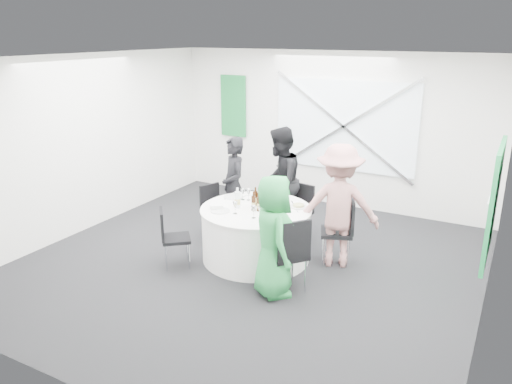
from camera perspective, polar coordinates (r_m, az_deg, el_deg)
The scene contains 46 objects.
floor at distance 7.09m, azimuth -0.78°, elevation -8.15°, with size 6.00×6.00×0.00m, color black.
ceiling at distance 6.38m, azimuth -0.89°, elevation 15.08°, with size 6.00×6.00×0.00m, color silver.
wall_back at distance 9.26m, azimuth 8.34°, elevation 7.06°, with size 6.00×6.00×0.00m, color white.
wall_front at distance 4.38m, azimuth -20.50°, elevation -6.37°, with size 6.00×6.00×0.00m, color white.
wall_left at distance 8.44m, azimuth -18.98°, elevation 5.21°, with size 6.00×6.00×0.00m, color white.
wall_right at distance 5.81m, azimuth 25.94°, elevation -1.12°, with size 6.00×6.00×0.00m, color white.
window_panel at distance 9.11m, azimuth 10.06°, elevation 7.43°, with size 2.60×0.03×1.60m, color silver.
window_brace_a at distance 9.07m, azimuth 9.98°, elevation 7.40°, with size 0.05×0.05×3.16m, color silver.
window_brace_b at distance 9.07m, azimuth 9.98°, elevation 7.40°, with size 0.05×0.05×3.16m, color silver.
green_banner at distance 10.02m, azimuth -2.61°, elevation 9.79°, with size 0.55×0.04×1.20m, color #156C30.
green_sign at distance 6.45m, azimuth 25.51°, elevation -1.18°, with size 0.05×1.20×1.40m, color #177E3E.
banquet_table at distance 7.09m, azimuth 0.00°, elevation -4.77°, with size 1.56×1.56×0.76m.
chair_back at distance 7.88m, azimuth 5.10°, elevation -1.68°, with size 0.44×0.45×0.83m.
chair_back_left at distance 7.91m, azimuth -4.90°, elevation -1.65°, with size 0.50×0.49×0.82m.
chair_back_right at distance 7.00m, azimuth 9.91°, elevation -3.90°, with size 0.56×0.55×0.93m.
chair_front_right at distance 6.12m, azimuth 3.87°, elevation -6.59°, with size 0.63×0.63×0.99m.
chair_front_left at distance 6.92m, azimuth -9.76°, elevation -4.72°, with size 0.53×0.53×0.83m.
person_man_back_left at distance 7.87m, azimuth -2.57°, elevation 0.67°, with size 0.57×0.38×1.57m, color black.
person_man_back at distance 7.85m, azimuth 2.73°, elevation 1.22°, with size 0.84×0.46×1.72m, color black.
person_woman_pink at distance 6.85m, azimuth 9.43°, elevation -1.57°, with size 1.11×0.51×1.72m, color tan.
person_woman_green at distance 6.03m, azimuth 2.02°, elevation -5.08°, with size 0.74×0.48×1.52m, color green.
plate_back at distance 7.39m, azimuth 2.29°, elevation -0.61°, with size 0.25×0.25×0.01m.
plate_back_left at distance 7.42m, azimuth -2.56°, elevation -0.55°, with size 0.30×0.30×0.01m.
plate_back_right at distance 7.03m, azimuth 4.88°, elevation -1.60°, with size 0.25×0.25×0.04m.
plate_front_right at distance 6.50m, azimuth 2.60°, elevation -3.20°, with size 0.26×0.26×0.04m.
plate_front_left at distance 6.86m, azimuth -4.12°, elevation -2.15°, with size 0.26×0.26×0.01m.
napkin at distance 6.94m, azimuth -4.54°, elevation -1.65°, with size 0.18×0.12×0.05m, color white.
beer_bottle_a at distance 7.04m, azimuth -0.07°, elevation -0.73°, with size 0.06×0.06×0.27m.
beer_bottle_b at distance 7.01m, azimuth 0.35°, elevation -0.87°, with size 0.06×0.06×0.26m.
beer_bottle_c at distance 6.83m, azimuth 0.33°, elevation -1.41°, with size 0.06×0.06×0.25m.
beer_bottle_d at distance 6.84m, azimuth -0.29°, elevation -1.30°, with size 0.06×0.06×0.27m.
green_water_bottle at distance 6.94m, azimuth 1.71°, elevation -0.81°, with size 0.08×0.08×0.32m.
clear_water_bottle at distance 6.95m, azimuth -2.13°, elevation -0.92°, with size 0.08×0.08×0.29m.
wine_glass_a at distance 6.56m, azimuth -0.28°, elevation -1.96°, with size 0.07×0.07×0.17m.
wine_glass_b at distance 6.55m, azimuth 0.50°, elevation -2.01°, with size 0.07×0.07×0.17m.
wine_glass_c at distance 6.72m, azimuth -2.40°, elevation -1.49°, with size 0.07×0.07×0.17m.
wine_glass_d at distance 7.11m, azimuth -2.30°, elevation -0.38°, with size 0.07×0.07×0.17m.
wine_glass_e at distance 7.27m, azimuth -1.52°, elevation 0.04°, with size 0.07×0.07×0.17m.
wine_glass_f at distance 7.25m, azimuth -0.85°, elevation 0.00°, with size 0.07×0.07×0.17m.
wine_glass_g at distance 6.64m, azimuth 1.66°, elevation -1.71°, with size 0.07×0.07×0.17m.
fork_a at distance 7.49m, azimuth -0.90°, elevation -0.40°, with size 0.01×0.15×0.01m, color silver.
knife_a at distance 7.35m, azimuth -3.15°, elevation -0.77°, with size 0.01×0.15×0.01m, color silver.
fork_b at distance 7.35m, azimuth 3.17°, elevation -0.78°, with size 0.01×0.15×0.01m, color silver.
knife_b at distance 7.49m, azimuth 0.52°, elevation -0.38°, with size 0.01×0.15×0.01m, color silver.
fork_c at distance 6.88m, azimuth 4.73°, elevation -2.14°, with size 0.01×0.15×0.01m, color silver.
knife_c at distance 7.19m, azimuth 4.20°, elevation -1.23°, with size 0.01×0.15×0.01m, color silver.
Camera 1 is at (3.12, -5.55, 3.12)m, focal length 35.00 mm.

